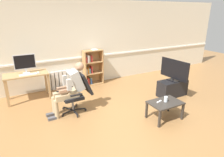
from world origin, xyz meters
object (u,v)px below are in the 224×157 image
object	(u,v)px
computer_desk	(27,78)
bookshelf	(92,68)
person_seated	(70,88)
imac_monitor	(25,62)
coffee_table	(165,104)
tv_stand	(172,88)
keyboard	(28,75)
computer_mouse	(38,73)
office_chair	(78,91)
tv_screen	(174,70)
spare_remote	(159,102)
radiator	(61,80)
drinking_glass	(166,99)

from	to	relation	value
computer_desk	bookshelf	size ratio (longest dim) A/B	0.95
computer_desk	person_seated	size ratio (longest dim) A/B	0.91
imac_monitor	coffee_table	bearing A→B (deg)	-45.39
bookshelf	computer_desk	bearing A→B (deg)	-171.76
tv_stand	keyboard	bearing A→B (deg)	157.12
bookshelf	coffee_table	distance (m)	2.93
keyboard	computer_mouse	distance (m)	0.26
computer_desk	office_chair	xyz separation A→B (m)	(1.02, -1.29, -0.11)
imac_monitor	tv_screen	size ratio (longest dim) A/B	0.59
office_chair	tv_screen	size ratio (longest dim) A/B	1.03
person_seated	spare_remote	world-z (taller)	person_seated
radiator	computer_desk	bearing A→B (deg)	-158.64
keyboard	spare_remote	world-z (taller)	keyboard
keyboard	bookshelf	world-z (taller)	bookshelf
radiator	drinking_glass	world-z (taller)	radiator
computer_desk	spare_remote	world-z (taller)	computer_desk
coffee_table	drinking_glass	size ratio (longest dim) A/B	6.05
radiator	office_chair	world-z (taller)	office_chair
drinking_glass	radiator	bearing A→B (deg)	119.27
keyboard	person_seated	world-z (taller)	person_seated
keyboard	bookshelf	bearing A→B (deg)	12.32
office_chair	spare_remote	world-z (taller)	office_chair
imac_monitor	radiator	xyz separation A→B (m)	(0.98, 0.31, -0.76)
office_chair	tv_screen	xyz separation A→B (m)	(2.70, -0.40, 0.26)
bookshelf	person_seated	xyz separation A→B (m)	(-1.19, -1.59, 0.08)
keyboard	person_seated	distance (m)	1.40
computer_mouse	coffee_table	xyz separation A→B (m)	(2.33, -2.45, -0.41)
bookshelf	person_seated	distance (m)	1.99
person_seated	coffee_table	size ratio (longest dim) A/B	1.68
tv_screen	coffee_table	world-z (taller)	tv_screen
person_seated	coffee_table	distance (m)	2.22
office_chair	computer_mouse	bearing A→B (deg)	-149.97
coffee_table	spare_remote	distance (m)	0.15
imac_monitor	coffee_table	distance (m)	3.78
office_chair	person_seated	world-z (taller)	person_seated
imac_monitor	drinking_glass	size ratio (longest dim) A/B	4.58
bookshelf	office_chair	distance (m)	1.88
imac_monitor	spare_remote	distance (m)	3.64
office_chair	drinking_glass	distance (m)	2.06
coffee_table	drinking_glass	world-z (taller)	drinking_glass
tv_stand	drinking_glass	xyz separation A→B (m)	(-1.07, -0.86, 0.25)
imac_monitor	radiator	size ratio (longest dim) A/B	0.67
coffee_table	radiator	bearing A→B (deg)	118.88
tv_stand	imac_monitor	bearing A→B (deg)	154.43
keyboard	spare_remote	size ratio (longest dim) A/B	2.89
person_seated	tv_stand	world-z (taller)	person_seated
computer_desk	drinking_glass	distance (m)	3.68
imac_monitor	drinking_glass	distance (m)	3.76
coffee_table	spare_remote	world-z (taller)	spare_remote
computer_mouse	drinking_glass	bearing A→B (deg)	-46.02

